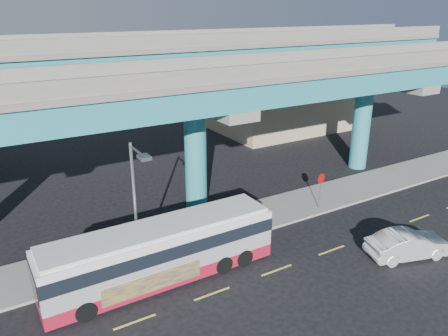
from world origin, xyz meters
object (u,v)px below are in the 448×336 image
transit_bus (161,250)px  sedan (408,244)px  stop_sign (321,183)px  street_lamp (137,190)px

transit_bus → sedan: bearing=-22.2°
sedan → stop_sign: size_ratio=1.96×
transit_bus → street_lamp: (-0.56, 1.35, 2.98)m
sedan → stop_sign: (-0.07, 7.16, 1.22)m
sedan → street_lamp: street_lamp is taller
street_lamp → stop_sign: (13.25, 0.71, -2.68)m
stop_sign → transit_bus: bearing=-161.8°
transit_bus → street_lamp: 3.32m
transit_bus → street_lamp: street_lamp is taller
sedan → stop_sign: 7.26m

